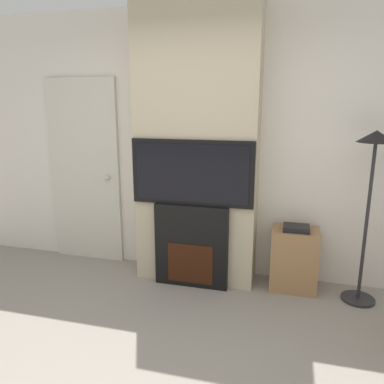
{
  "coord_description": "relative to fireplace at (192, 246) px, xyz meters",
  "views": [
    {
      "loc": [
        0.88,
        -1.72,
        1.79
      ],
      "look_at": [
        0.0,
        1.62,
        0.95
      ],
      "focal_mm": 35.0,
      "sensor_mm": 36.0,
      "label": 1
    }
  ],
  "objects": [
    {
      "name": "entry_door",
      "position": [
        -1.34,
        0.36,
        0.61
      ],
      "size": [
        0.83,
        0.09,
        2.04
      ],
      "color": "beige",
      "rests_on": "ground_plane"
    },
    {
      "name": "fireplace",
      "position": [
        0.0,
        0.0,
        0.0
      ],
      "size": [
        0.72,
        0.15,
        0.83
      ],
      "color": "black",
      "rests_on": "ground_plane"
    },
    {
      "name": "chimney_breast",
      "position": [
        0.0,
        0.19,
        0.94
      ],
      "size": [
        1.18,
        0.38,
        2.7
      ],
      "color": "#BCAD8E",
      "rests_on": "ground_plane"
    },
    {
      "name": "wall_back",
      "position": [
        0.0,
        0.41,
        0.94
      ],
      "size": [
        6.0,
        0.06,
        2.7
      ],
      "color": "silver",
      "rests_on": "ground_plane"
    },
    {
      "name": "television",
      "position": [
        0.0,
        -0.0,
        0.73
      ],
      "size": [
        1.17,
        0.07,
        0.62
      ],
      "color": "black",
      "rests_on": "fireplace"
    },
    {
      "name": "media_stand",
      "position": [
        0.98,
        0.18,
        -0.1
      ],
      "size": [
        0.44,
        0.34,
        0.66
      ],
      "color": "#997047",
      "rests_on": "ground_plane"
    },
    {
      "name": "floor_lamp",
      "position": [
        1.57,
        0.08,
        0.78
      ],
      "size": [
        0.31,
        0.31,
        1.56
      ],
      "color": "#262628",
      "rests_on": "ground_plane"
    }
  ]
}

